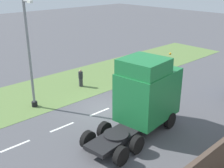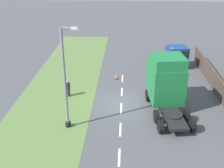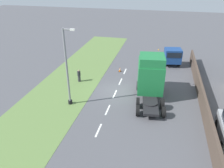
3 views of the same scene
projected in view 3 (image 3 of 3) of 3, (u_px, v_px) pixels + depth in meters
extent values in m
plane|color=#515156|center=(116.00, 91.00, 24.85)|extent=(120.00, 120.00, 0.00)
cube|color=#607F42|center=(67.00, 85.00, 26.08)|extent=(7.00, 44.00, 0.01)
cube|color=white|center=(98.00, 130.00, 18.71)|extent=(0.16, 1.80, 0.00)
cube|color=white|center=(108.00, 110.00, 21.48)|extent=(0.16, 1.80, 0.00)
cube|color=white|center=(115.00, 94.00, 24.25)|extent=(0.16, 1.80, 0.00)
cube|color=white|center=(120.00, 82.00, 27.01)|extent=(0.16, 1.80, 0.00)
cube|color=white|center=(125.00, 71.00, 29.78)|extent=(0.16, 1.80, 0.00)
cube|color=#4C3D33|center=(201.00, 94.00, 22.62)|extent=(0.25, 24.00, 1.71)
cube|color=black|center=(150.00, 96.00, 22.57)|extent=(2.24, 7.06, 0.24)
cube|color=#1E7A3D|center=(150.00, 75.00, 23.20)|extent=(3.03, 4.10, 3.02)
cube|color=black|center=(149.00, 73.00, 25.22)|extent=(2.20, 0.32, 1.69)
cube|color=black|center=(150.00, 63.00, 24.61)|extent=(2.33, 0.34, 0.97)
cube|color=#1E7A3D|center=(152.00, 60.00, 21.80)|extent=(2.74, 2.75, 0.90)
sphere|color=orange|center=(159.00, 50.00, 23.00)|extent=(0.14, 0.14, 0.14)
cylinder|color=black|center=(150.00, 102.00, 21.11)|extent=(1.59, 1.59, 0.12)
cylinder|color=black|center=(138.00, 86.00, 24.90)|extent=(0.44, 1.07, 1.04)
cylinder|color=black|center=(159.00, 87.00, 24.66)|extent=(0.44, 1.07, 1.04)
cylinder|color=black|center=(138.00, 103.00, 21.69)|extent=(0.44, 1.07, 1.04)
cylinder|color=black|center=(162.00, 104.00, 21.45)|extent=(0.44, 1.07, 1.04)
cylinder|color=black|center=(138.00, 110.00, 20.46)|extent=(0.44, 1.07, 1.04)
cylinder|color=black|center=(164.00, 112.00, 20.22)|extent=(0.44, 1.07, 1.04)
cube|color=navy|center=(173.00, 56.00, 30.78)|extent=(2.53, 2.26, 1.96)
cube|color=black|center=(174.00, 55.00, 29.74)|extent=(1.95, 0.37, 0.71)
cube|color=#4C4742|center=(169.00, 56.00, 33.69)|extent=(2.81, 3.87, 0.18)
cube|color=#4C4742|center=(171.00, 55.00, 31.80)|extent=(2.23, 0.48, 1.37)
cylinder|color=black|center=(179.00, 63.00, 31.25)|extent=(0.37, 0.83, 0.80)
cylinder|color=black|center=(164.00, 63.00, 31.37)|extent=(0.37, 0.83, 0.80)
cylinder|color=black|center=(175.00, 56.00, 34.15)|extent=(0.37, 0.83, 0.80)
cylinder|color=black|center=(161.00, 55.00, 34.27)|extent=(0.37, 0.83, 0.80)
cylinder|color=black|center=(217.00, 123.00, 19.04)|extent=(0.22, 0.65, 0.64)
cylinder|color=black|center=(222.00, 146.00, 16.61)|extent=(0.22, 0.65, 0.64)
cylinder|color=black|center=(70.00, 102.00, 22.40)|extent=(0.43, 0.43, 0.40)
cylinder|color=gray|center=(67.00, 69.00, 20.71)|extent=(0.19, 0.19, 7.76)
cylinder|color=gray|center=(68.00, 29.00, 18.89)|extent=(0.90, 0.14, 0.14)
cube|color=silver|center=(72.00, 30.00, 18.80)|extent=(0.44, 0.20, 0.16)
cylinder|color=#333338|center=(79.00, 79.00, 26.88)|extent=(0.34, 0.34, 0.76)
cylinder|color=#26262D|center=(79.00, 74.00, 26.57)|extent=(0.39, 0.39, 0.60)
sphere|color=tan|center=(79.00, 71.00, 26.38)|extent=(0.21, 0.21, 0.21)
cube|color=black|center=(120.00, 71.00, 29.73)|extent=(0.36, 0.36, 0.03)
cone|color=orange|center=(120.00, 69.00, 29.60)|extent=(0.28, 0.28, 0.55)
cylinder|color=white|center=(120.00, 69.00, 29.59)|extent=(0.17, 0.17, 0.07)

